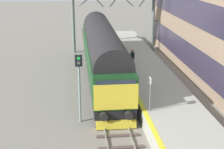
{
  "coord_description": "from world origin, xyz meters",
  "views": [
    {
      "loc": [
        -2.29,
        -22.19,
        9.49
      ],
      "look_at": [
        0.2,
        0.22,
        2.13
      ],
      "focal_mm": 54.65,
      "sensor_mm": 36.0,
      "label": 1
    }
  ],
  "objects_px": {
    "signal_post_near": "(79,81)",
    "waiting_passenger": "(132,57)",
    "diesel_locomotive": "(103,51)",
    "platform_number_sign": "(150,89)"
  },
  "relations": [
    {
      "from": "diesel_locomotive",
      "to": "waiting_passenger",
      "type": "xyz_separation_m",
      "value": [
        2.48,
        -0.33,
        -0.49
      ]
    },
    {
      "from": "diesel_locomotive",
      "to": "waiting_passenger",
      "type": "relative_size",
      "value": 11.52
    },
    {
      "from": "platform_number_sign",
      "to": "waiting_passenger",
      "type": "relative_size",
      "value": 1.3
    },
    {
      "from": "signal_post_near",
      "to": "waiting_passenger",
      "type": "relative_size",
      "value": 2.66
    },
    {
      "from": "diesel_locomotive",
      "to": "signal_post_near",
      "type": "bearing_deg",
      "value": -104.66
    },
    {
      "from": "signal_post_near",
      "to": "diesel_locomotive",
      "type": "bearing_deg",
      "value": 75.34
    },
    {
      "from": "diesel_locomotive",
      "to": "platform_number_sign",
      "type": "bearing_deg",
      "value": -77.44
    },
    {
      "from": "diesel_locomotive",
      "to": "signal_post_near",
      "type": "height_order",
      "value": "diesel_locomotive"
    },
    {
      "from": "waiting_passenger",
      "to": "platform_number_sign",
      "type": "bearing_deg",
      "value": 149.52
    },
    {
      "from": "diesel_locomotive",
      "to": "platform_number_sign",
      "type": "xyz_separation_m",
      "value": [
        2.04,
        -9.17,
        -0.07
      ]
    }
  ]
}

